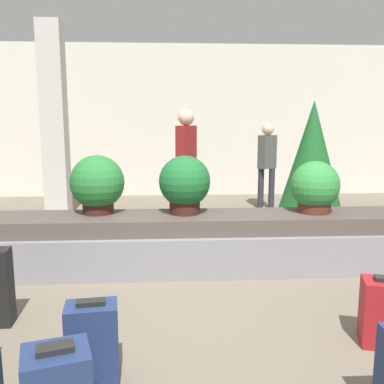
# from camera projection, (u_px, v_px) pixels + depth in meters

# --- Properties ---
(ground_plane) EXTENTS (18.00, 18.00, 0.00)m
(ground_plane) POSITION_uv_depth(u_px,v_px,m) (201.00, 321.00, 3.51)
(ground_plane) COLOR #6B6051
(back_wall) EXTENTS (18.00, 0.06, 3.20)m
(back_wall) POSITION_uv_depth(u_px,v_px,m) (179.00, 121.00, 9.15)
(back_wall) COLOR beige
(back_wall) RESTS_ON ground_plane
(carousel) EXTENTS (6.42, 0.82, 0.61)m
(carousel) POSITION_uv_depth(u_px,v_px,m) (192.00, 243.00, 4.73)
(carousel) COLOR gray
(carousel) RESTS_ON ground_plane
(pillar) EXTENTS (0.38, 0.38, 3.20)m
(pillar) POSITION_uv_depth(u_px,v_px,m) (54.00, 122.00, 7.05)
(pillar) COLOR beige
(pillar) RESTS_ON ground_plane
(suitcase_4) EXTENTS (0.35, 0.26, 0.54)m
(suitcase_4) POSITION_uv_depth(u_px,v_px,m) (92.00, 343.00, 2.67)
(suitcase_4) COLOR navy
(suitcase_4) RESTS_ON ground_plane
(potted_plant_0) EXTENTS (0.59, 0.59, 0.65)m
(potted_plant_0) POSITION_uv_depth(u_px,v_px,m) (97.00, 184.00, 4.69)
(potted_plant_0) COLOR #381914
(potted_plant_0) RESTS_ON carousel
(potted_plant_1) EXTENTS (0.54, 0.54, 0.58)m
(potted_plant_1) POSITION_uv_depth(u_px,v_px,m) (315.00, 188.00, 4.74)
(potted_plant_1) COLOR #4C2319
(potted_plant_1) RESTS_ON carousel
(potted_plant_2) EXTENTS (0.57, 0.57, 0.64)m
(potted_plant_2) POSITION_uv_depth(u_px,v_px,m) (185.00, 184.00, 4.68)
(potted_plant_2) COLOR #381914
(potted_plant_2) RESTS_ON carousel
(traveler_0) EXTENTS (0.36, 0.33, 1.58)m
(traveler_0) POSITION_uv_depth(u_px,v_px,m) (267.00, 159.00, 7.77)
(traveler_0) COLOR #282833
(traveler_0) RESTS_ON ground_plane
(traveler_1) EXTENTS (0.34, 0.36, 1.80)m
(traveler_1) POSITION_uv_depth(u_px,v_px,m) (186.00, 155.00, 6.61)
(traveler_1) COLOR #282833
(traveler_1) RESTS_ON ground_plane
(decorated_tree) EXTENTS (0.99, 0.99, 1.90)m
(decorated_tree) POSITION_uv_depth(u_px,v_px,m) (312.00, 163.00, 5.92)
(decorated_tree) COLOR #4C331E
(decorated_tree) RESTS_ON ground_plane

